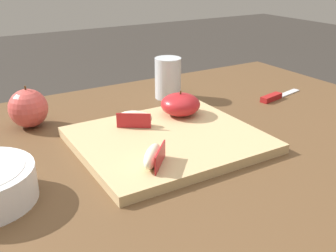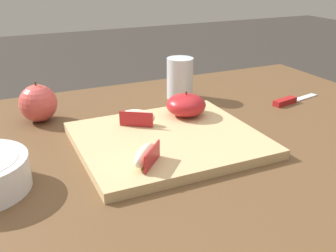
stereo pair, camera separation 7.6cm
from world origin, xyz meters
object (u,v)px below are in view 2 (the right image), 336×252
(cutting_board, at_px, (168,140))
(apple_wedge_left, at_px, (145,155))
(apple_wedge_front, at_px, (137,117))
(whole_apple_pink_lady, at_px, (38,103))
(paring_knife, at_px, (288,101))
(drinking_glass_water, at_px, (180,78))
(apple_half_skin_up, at_px, (186,105))

(cutting_board, bearing_deg, apple_wedge_left, -132.55)
(cutting_board, height_order, apple_wedge_left, apple_wedge_left)
(apple_wedge_front, bearing_deg, whole_apple_pink_lady, 139.08)
(paring_knife, distance_m, drinking_glass_water, 0.28)
(apple_half_skin_up, relative_size, whole_apple_pink_lady, 0.95)
(apple_half_skin_up, distance_m, apple_wedge_left, 0.24)
(apple_wedge_left, relative_size, apple_wedge_front, 0.95)
(apple_wedge_front, bearing_deg, cutting_board, -66.32)
(apple_wedge_front, xyz_separation_m, paring_knife, (0.41, 0.01, -0.03))
(apple_half_skin_up, bearing_deg, cutting_board, -134.40)
(apple_wedge_front, relative_size, drinking_glass_water, 0.71)
(apple_wedge_front, height_order, paring_knife, apple_wedge_front)
(apple_half_skin_up, bearing_deg, apple_wedge_front, -177.10)
(cutting_board, xyz_separation_m, paring_knife, (0.38, 0.09, -0.00))
(paring_knife, bearing_deg, whole_apple_pink_lady, 166.67)
(cutting_board, relative_size, apple_wedge_left, 4.89)
(apple_wedge_left, bearing_deg, whole_apple_pink_lady, 111.76)
(apple_half_skin_up, distance_m, paring_knife, 0.30)
(cutting_board, relative_size, apple_half_skin_up, 3.99)
(apple_half_skin_up, relative_size, apple_wedge_front, 1.17)
(cutting_board, bearing_deg, paring_knife, 13.65)
(paring_knife, relative_size, drinking_glass_water, 1.53)
(cutting_board, xyz_separation_m, apple_half_skin_up, (0.08, 0.08, 0.03))
(apple_half_skin_up, xyz_separation_m, apple_wedge_front, (-0.12, -0.01, -0.01))
(drinking_glass_water, bearing_deg, apple_wedge_left, -124.35)
(apple_wedge_left, distance_m, drinking_glass_water, 0.41)
(whole_apple_pink_lady, bearing_deg, paring_knife, -13.33)
(cutting_board, height_order, paring_knife, cutting_board)
(apple_half_skin_up, xyz_separation_m, whole_apple_pink_lady, (-0.29, 0.15, -0.00))
(cutting_board, bearing_deg, whole_apple_pink_lady, 132.42)
(apple_wedge_left, distance_m, apple_wedge_front, 0.17)
(apple_wedge_left, height_order, drinking_glass_water, drinking_glass_water)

